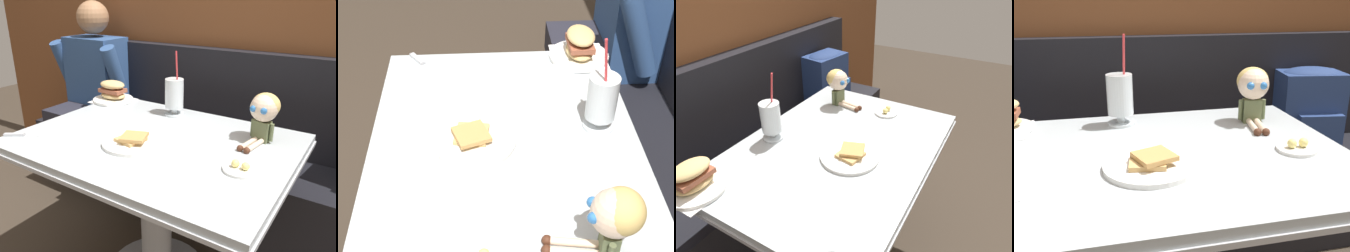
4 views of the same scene
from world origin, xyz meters
The scene contains 10 objects.
wood_panel_wall centered at (0.00, 1.05, 1.20)m, with size 4.40×0.08×2.40m, color brown.
booth_bench centered at (0.00, 0.81, 0.33)m, with size 2.60×0.48×1.00m.
diner_table centered at (0.00, 0.18, 0.54)m, with size 1.11×0.81×0.74m.
toast_plate centered at (-0.04, 0.09, 0.75)m, with size 0.25×0.25×0.04m.
milkshake_glass centered at (-0.09, 0.47, 0.84)m, with size 0.10×0.10×0.32m.
sandwich_plate centered at (-0.49, 0.48, 0.79)m, with size 0.22×0.22×0.12m.
butter_saucer centered at (0.40, 0.11, 0.75)m, with size 0.12×0.12×0.04m.
butter_knife centered at (-0.48, -0.10, 0.74)m, with size 0.20×0.15×0.01m.
seated_doll centered at (0.37, 0.39, 0.87)m, with size 0.13×0.23×0.20m.
diner_patron centered at (-0.92, 0.76, 0.74)m, with size 0.55×0.48×0.81m.
Camera 1 is at (0.73, -0.86, 1.29)m, focal length 35.87 mm.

